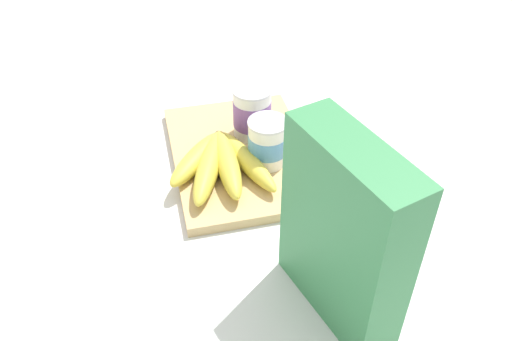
{
  "coord_description": "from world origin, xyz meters",
  "views": [
    {
      "loc": [
        0.73,
        -0.15,
        0.6
      ],
      "look_at": [
        0.11,
        0.0,
        0.07
      ],
      "focal_mm": 37.86,
      "sensor_mm": 36.0,
      "label": 1
    }
  ],
  "objects_px": {
    "cereal_box": "(344,234)",
    "banana_bunch": "(219,163)",
    "yogurt_cup_back": "(267,142)",
    "cutting_board": "(241,156)",
    "yogurt_cup_front": "(252,112)"
  },
  "relations": [
    {
      "from": "yogurt_cup_front",
      "to": "banana_bunch",
      "type": "relative_size",
      "value": 0.49
    },
    {
      "from": "yogurt_cup_front",
      "to": "cutting_board",
      "type": "bearing_deg",
      "value": -32.74
    },
    {
      "from": "banana_bunch",
      "to": "cutting_board",
      "type": "bearing_deg",
      "value": 132.68
    },
    {
      "from": "cutting_board",
      "to": "yogurt_cup_front",
      "type": "distance_m",
      "value": 0.08
    },
    {
      "from": "yogurt_cup_back",
      "to": "cutting_board",
      "type": "bearing_deg",
      "value": -132.69
    },
    {
      "from": "yogurt_cup_front",
      "to": "yogurt_cup_back",
      "type": "distance_m",
      "value": 0.08
    },
    {
      "from": "yogurt_cup_back",
      "to": "yogurt_cup_front",
      "type": "bearing_deg",
      "value": -175.5
    },
    {
      "from": "cereal_box",
      "to": "yogurt_cup_back",
      "type": "relative_size",
      "value": 3.18
    },
    {
      "from": "yogurt_cup_back",
      "to": "banana_bunch",
      "type": "relative_size",
      "value": 0.42
    },
    {
      "from": "cereal_box",
      "to": "banana_bunch",
      "type": "bearing_deg",
      "value": -176.31
    },
    {
      "from": "cutting_board",
      "to": "cereal_box",
      "type": "bearing_deg",
      "value": 10.16
    },
    {
      "from": "cereal_box",
      "to": "yogurt_cup_back",
      "type": "distance_m",
      "value": 0.3
    },
    {
      "from": "cutting_board",
      "to": "banana_bunch",
      "type": "bearing_deg",
      "value": -47.32
    },
    {
      "from": "yogurt_cup_front",
      "to": "banana_bunch",
      "type": "xyz_separation_m",
      "value": [
        0.09,
        -0.08,
        -0.03
      ]
    },
    {
      "from": "cutting_board",
      "to": "banana_bunch",
      "type": "relative_size",
      "value": 1.69
    }
  ]
}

